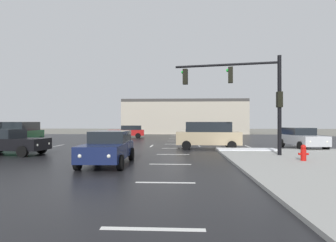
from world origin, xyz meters
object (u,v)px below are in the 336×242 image
at_px(suv_tan, 208,135).
at_px(sedan_red, 128,131).
at_px(sedan_blue, 194,131).
at_px(traffic_signal_mast, 248,88).
at_px(sedan_black, 7,141).
at_px(suv_green, 21,133).
at_px(sedan_navy, 109,147).
at_px(sedan_silver, 301,138).
at_px(fire_hydrant, 303,153).

bearing_deg(suv_tan, sedan_red, 125.37).
bearing_deg(sedan_blue, traffic_signal_mast, -0.31).
relative_size(sedan_black, suv_green, 0.95).
relative_size(sedan_red, suv_green, 0.95).
relative_size(traffic_signal_mast, sedan_navy, 1.35).
bearing_deg(sedan_silver, suv_green, -97.89).
bearing_deg(suv_green, sedan_silver, -98.53).
distance_m(traffic_signal_mast, sedan_red, 21.24).
bearing_deg(sedan_red, suv_green, 51.07).
height_order(sedan_blue, sedan_red, same).
distance_m(fire_hydrant, suv_green, 22.07).
distance_m(traffic_signal_mast, suv_tan, 5.77).
height_order(fire_hydrant, suv_tan, suv_tan).
xyz_separation_m(traffic_signal_mast, sedan_navy, (-7.42, -3.43, -3.19)).
distance_m(sedan_silver, sedan_red, 20.58).
bearing_deg(traffic_signal_mast, sedan_silver, -125.33).
relative_size(traffic_signal_mast, sedan_red, 1.32).
height_order(fire_hydrant, suv_green, suv_green).
distance_m(fire_hydrant, sedan_navy, 9.54).
xyz_separation_m(sedan_silver, sedan_red, (-15.97, 12.99, 0.00)).
bearing_deg(sedan_blue, fire_hydrant, 4.02).
distance_m(suv_tan, sedan_navy, 9.73).
relative_size(fire_hydrant, sedan_black, 0.17).
bearing_deg(suv_tan, sedan_blue, 93.27).
bearing_deg(suv_green, traffic_signal_mast, -115.01).
height_order(traffic_signal_mast, suv_tan, traffic_signal_mast).
relative_size(sedan_blue, suv_green, 0.95).
xyz_separation_m(sedan_silver, suv_green, (-23.07, 1.76, 0.24)).
height_order(sedan_blue, sedan_navy, same).
relative_size(sedan_black, sedan_navy, 1.02).
relative_size(sedan_red, sedan_navy, 1.02).
xyz_separation_m(sedan_black, sedan_navy, (7.22, -3.35, 0.00)).
bearing_deg(sedan_black, sedan_navy, -18.74).
bearing_deg(sedan_red, sedan_silver, 134.25).
bearing_deg(sedan_black, sedan_blue, 65.15).
height_order(sedan_silver, sedan_black, same).
distance_m(suv_tan, sedan_red, 16.11).
relative_size(fire_hydrant, sedan_blue, 0.17).
bearing_deg(sedan_silver, sedan_blue, -157.78).
distance_m(sedan_blue, sedan_navy, 24.49).
bearing_deg(sedan_navy, sedan_red, -172.99).
distance_m(traffic_signal_mast, sedan_blue, 20.88).
bearing_deg(sedan_silver, fire_hydrant, -25.68).
relative_size(traffic_signal_mast, suv_green, 1.25).
relative_size(traffic_signal_mast, suv_tan, 1.26).
bearing_deg(traffic_signal_mast, suv_green, -10.23).
height_order(traffic_signal_mast, sedan_red, traffic_signal_mast).
distance_m(sedan_black, sedan_navy, 7.96).
distance_m(sedan_silver, sedan_black, 20.50).
bearing_deg(sedan_silver, sedan_red, -132.66).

